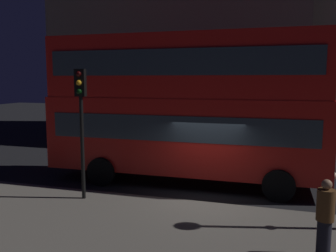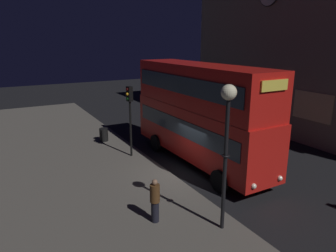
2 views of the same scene
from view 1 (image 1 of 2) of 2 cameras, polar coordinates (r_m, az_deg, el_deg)
ground_plane at (r=12.19m, az=5.70°, el=-11.58°), size 80.00×80.00×0.00m
building_with_clock at (r=27.02m, az=2.64°, el=15.12°), size 16.60×9.88×15.16m
double_decker_bus at (r=13.52m, az=2.47°, el=3.78°), size 10.48×2.83×5.57m
traffic_light_near_kerb at (r=11.63m, az=-13.64°, el=2.99°), size 0.37×0.39×4.16m
pedestrian at (r=8.65m, az=23.63°, el=-13.20°), size 0.38×0.38×1.74m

